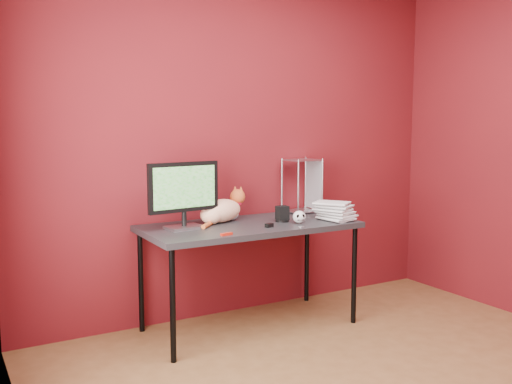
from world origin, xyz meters
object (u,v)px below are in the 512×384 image
desk (250,231)px  skull_mug (299,217)px  book_stack (329,118)px  monitor (184,192)px  cat (222,210)px  speaker (282,214)px

desk → skull_mug: bearing=-26.9°
book_stack → monitor: bearing=166.6°
monitor → book_stack: book_stack is taller
cat → desk: bearing=-69.4°
skull_mug → book_stack: 0.72m
skull_mug → speaker: bearing=138.2°
desk → skull_mug: size_ratio=15.44×
speaker → book_stack: bearing=-23.6°
skull_mug → speaker: (-0.07, 0.12, 0.01)m
skull_mug → speaker: 0.14m
monitor → cat: 0.38m
skull_mug → book_stack: book_stack is taller
skull_mug → book_stack: (0.22, -0.03, 0.69)m
cat → monitor: bearing=175.6°
desk → book_stack: bearing=-19.0°
desk → book_stack: book_stack is taller
cat → book_stack: bearing=-48.0°
desk → skull_mug: 0.36m
desk → book_stack: 0.97m
monitor → skull_mug: bearing=-21.9°
monitor → cat: (0.33, 0.10, -0.17)m
monitor → book_stack: (1.00, -0.24, 0.49)m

